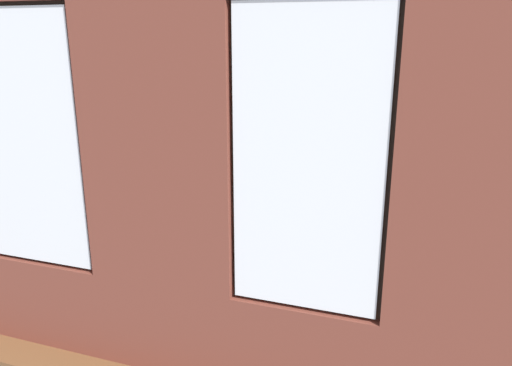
# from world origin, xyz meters

# --- Properties ---
(ground_plane) EXTENTS (6.93, 5.54, 0.10)m
(ground_plane) POSITION_xyz_m (0.00, 0.00, -0.05)
(ground_plane) COLOR brown
(brick_wall_with_windows) EXTENTS (6.33, 0.30, 3.24)m
(brick_wall_with_windows) POSITION_xyz_m (0.00, 2.39, 1.59)
(brick_wall_with_windows) COLOR brown
(brick_wall_with_windows) RESTS_ON ground_plane
(white_wall_right) EXTENTS (0.10, 4.54, 3.24)m
(white_wall_right) POSITION_xyz_m (3.11, 0.20, 1.62)
(white_wall_right) COLOR silver
(white_wall_right) RESTS_ON ground_plane
(couch_by_window) EXTENTS (1.98, 0.87, 0.80)m
(couch_by_window) POSITION_xyz_m (0.64, 1.74, 0.33)
(couch_by_window) COLOR black
(couch_by_window) RESTS_ON ground_plane
(couch_left) EXTENTS (0.88, 1.77, 0.80)m
(couch_left) POSITION_xyz_m (-2.46, -0.19, 0.33)
(couch_left) COLOR black
(couch_left) RESTS_ON ground_plane
(coffee_table) EXTENTS (1.22, 0.90, 0.42)m
(coffee_table) POSITION_xyz_m (-0.14, 0.15, 0.37)
(coffee_table) COLOR olive
(coffee_table) RESTS_ON ground_plane
(cup_ceramic) EXTENTS (0.07, 0.07, 0.09)m
(cup_ceramic) POSITION_xyz_m (0.01, 0.04, 0.46)
(cup_ceramic) COLOR silver
(cup_ceramic) RESTS_ON coffee_table
(candle_jar) EXTENTS (0.08, 0.08, 0.12)m
(candle_jar) POSITION_xyz_m (0.23, 0.29, 0.48)
(candle_jar) COLOR #B7333D
(candle_jar) RESTS_ON coffee_table
(table_plant_small) EXTENTS (0.18, 0.18, 0.28)m
(table_plant_small) POSITION_xyz_m (-0.14, 0.15, 0.56)
(table_plant_small) COLOR #9E5638
(table_plant_small) RESTS_ON coffee_table
(remote_silver) EXTENTS (0.17, 0.14, 0.02)m
(remote_silver) POSITION_xyz_m (-0.47, -0.01, 0.43)
(remote_silver) COLOR #B2B2B7
(remote_silver) RESTS_ON coffee_table
(remote_black) EXTENTS (0.17, 0.07, 0.02)m
(remote_black) POSITION_xyz_m (-0.23, 0.29, 0.43)
(remote_black) COLOR black
(remote_black) RESTS_ON coffee_table
(media_console) EXTENTS (1.09, 0.42, 0.47)m
(media_console) POSITION_xyz_m (2.81, -0.33, 0.24)
(media_console) COLOR black
(media_console) RESTS_ON ground_plane
(tv_flatscreen) EXTENTS (1.22, 0.20, 0.86)m
(tv_flatscreen) POSITION_xyz_m (2.81, -0.34, 0.91)
(tv_flatscreen) COLOR black
(tv_flatscreen) RESTS_ON media_console
(papasan_chair) EXTENTS (1.12, 1.12, 0.70)m
(papasan_chair) POSITION_xyz_m (0.62, -1.51, 0.45)
(papasan_chair) COLOR olive
(papasan_chair) RESTS_ON ground_plane
(potted_plant_mid_room_small) EXTENTS (0.29, 0.29, 0.47)m
(potted_plant_mid_room_small) POSITION_xyz_m (-0.95, -0.71, 0.30)
(potted_plant_mid_room_small) COLOR brown
(potted_plant_mid_room_small) RESTS_ON ground_plane
(potted_plant_corner_near_left) EXTENTS (0.81, 0.87, 1.00)m
(potted_plant_corner_near_left) POSITION_xyz_m (-2.61, -1.77, 0.53)
(potted_plant_corner_near_left) COLOR #47423D
(potted_plant_corner_near_left) RESTS_ON ground_plane
(potted_plant_between_couches) EXTENTS (0.72, 0.79, 1.29)m
(potted_plant_between_couches) POSITION_xyz_m (-0.80, 1.67, 0.82)
(potted_plant_between_couches) COLOR gray
(potted_plant_between_couches) RESTS_ON ground_plane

